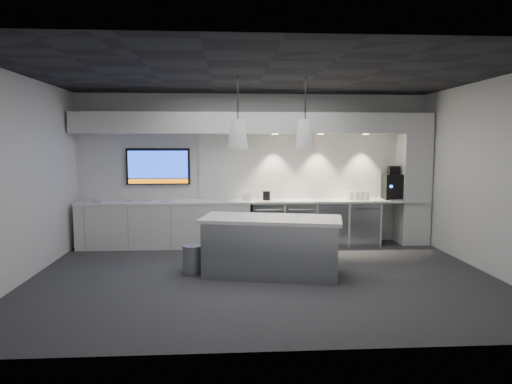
{
  "coord_description": "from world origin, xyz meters",
  "views": [
    {
      "loc": [
        -0.54,
        -6.71,
        2.0
      ],
      "look_at": [
        -0.04,
        1.1,
        1.18
      ],
      "focal_mm": 32.0,
      "sensor_mm": 36.0,
      "label": 1
    }
  ],
  "objects": [
    {
      "name": "wall_front",
      "position": [
        0.0,
        -2.5,
        1.5
      ],
      "size": [
        7.0,
        0.0,
        7.0
      ],
      "primitive_type": "plane",
      "rotation": [
        -1.57,
        0.0,
        0.0
      ],
      "color": "silver",
      "rests_on": "floor"
    },
    {
      "name": "wall_right",
      "position": [
        3.5,
        0.0,
        1.5
      ],
      "size": [
        0.0,
        7.0,
        7.0
      ],
      "primitive_type": "plane",
      "rotation": [
        1.57,
        0.0,
        -1.57
      ],
      "color": "silver",
      "rests_on": "floor"
    },
    {
      "name": "back_counter",
      "position": [
        0.0,
        2.17,
        0.88
      ],
      "size": [
        6.8,
        0.65,
        0.04
      ],
      "primitive_type": "cube",
      "color": "white",
      "rests_on": "left_base_cabinets"
    },
    {
      "name": "sign_black",
      "position": [
        0.24,
        2.17,
        0.99
      ],
      "size": [
        0.14,
        0.04,
        0.18
      ],
      "primitive_type": "cube",
      "rotation": [
        0.0,
        0.0,
        -0.17
      ],
      "color": "black",
      "rests_on": "back_counter"
    },
    {
      "name": "coffee_machine",
      "position": [
        2.79,
        2.2,
        1.17
      ],
      "size": [
        0.39,
        0.55,
        0.67
      ],
      "rotation": [
        0.0,
        0.0,
        -0.07
      ],
      "color": "black",
      "rests_on": "back_counter"
    },
    {
      "name": "bin",
      "position": [
        -1.08,
        0.25,
        0.22
      ],
      "size": [
        0.35,
        0.35,
        0.44
      ],
      "primitive_type": "cylinder",
      "rotation": [
        0.0,
        0.0,
        0.1
      ],
      "color": "gray",
      "rests_on": "floor"
    },
    {
      "name": "wall_left",
      "position": [
        -3.5,
        0.0,
        1.5
      ],
      "size": [
        0.0,
        7.0,
        7.0
      ],
      "primitive_type": "plane",
      "rotation": [
        1.57,
        0.0,
        1.57
      ],
      "color": "silver",
      "rests_on": "floor"
    },
    {
      "name": "tray_b",
      "position": [
        -2.4,
        2.17,
        0.91
      ],
      "size": [
        0.17,
        0.17,
        0.02
      ],
      "primitive_type": "cube",
      "rotation": [
        0.0,
        0.0,
        0.07
      ],
      "color": "#A9A9A9",
      "rests_on": "back_counter"
    },
    {
      "name": "fridge_unit_b",
      "position": [
        0.88,
        2.17,
        0.42
      ],
      "size": [
        0.6,
        0.61,
        0.85
      ],
      "primitive_type": "cube",
      "color": "gray",
      "rests_on": "floor"
    },
    {
      "name": "backsplash",
      "position": [
        1.2,
        2.48,
        1.55
      ],
      "size": [
        4.6,
        0.03,
        1.3
      ],
      "primitive_type": "cube",
      "color": "silver",
      "rests_on": "wall_back"
    },
    {
      "name": "floor",
      "position": [
        0.0,
        0.0,
        0.0
      ],
      "size": [
        7.0,
        7.0,
        0.0
      ],
      "primitive_type": "plane",
      "color": "#313133",
      "rests_on": "ground"
    },
    {
      "name": "wall_back",
      "position": [
        0.0,
        2.5,
        1.5
      ],
      "size": [
        7.0,
        0.0,
        7.0
      ],
      "primitive_type": "plane",
      "rotation": [
        1.57,
        0.0,
        0.0
      ],
      "color": "silver",
      "rests_on": "floor"
    },
    {
      "name": "ceiling",
      "position": [
        0.0,
        0.0,
        3.0
      ],
      "size": [
        7.0,
        7.0,
        0.0
      ],
      "primitive_type": "plane",
      "rotation": [
        3.14,
        0.0,
        0.0
      ],
      "color": "black",
      "rests_on": "wall_back"
    },
    {
      "name": "tray_d",
      "position": [
        -1.72,
        2.11,
        0.91
      ],
      "size": [
        0.19,
        0.19,
        0.02
      ],
      "primitive_type": "cube",
      "rotation": [
        0.0,
        0.0,
        -0.19
      ],
      "color": "#A9A9A9",
      "rests_on": "back_counter"
    },
    {
      "name": "left_base_cabinets",
      "position": [
        -1.75,
        2.17,
        0.43
      ],
      "size": [
        3.3,
        0.63,
        0.86
      ],
      "primitive_type": "cube",
      "color": "silver",
      "rests_on": "floor"
    },
    {
      "name": "column",
      "position": [
        3.2,
        2.2,
        1.3
      ],
      "size": [
        0.55,
        0.55,
        2.6
      ],
      "primitive_type": "cube",
      "color": "silver",
      "rests_on": "floor"
    },
    {
      "name": "pendant_left",
      "position": [
        -0.37,
        0.11,
        2.15
      ],
      "size": [
        0.3,
        0.3,
        1.13
      ],
      "color": "silver",
      "rests_on": "ceiling"
    },
    {
      "name": "cup_cluster",
      "position": [
        2.06,
        2.14,
        0.98
      ],
      "size": [
        0.41,
        0.19,
        0.16
      ],
      "primitive_type": null,
      "color": "white",
      "rests_on": "back_counter"
    },
    {
      "name": "fridge_unit_c",
      "position": [
        1.51,
        2.17,
        0.42
      ],
      "size": [
        0.6,
        0.61,
        0.85
      ],
      "primitive_type": "cube",
      "color": "gray",
      "rests_on": "floor"
    },
    {
      "name": "fridge_unit_a",
      "position": [
        0.25,
        2.17,
        0.42
      ],
      "size": [
        0.6,
        0.61,
        0.85
      ],
      "primitive_type": "cube",
      "color": "gray",
      "rests_on": "floor"
    },
    {
      "name": "tray_c",
      "position": [
        -2.08,
        2.17,
        0.91
      ],
      "size": [
        0.19,
        0.19,
        0.02
      ],
      "primitive_type": "cube",
      "rotation": [
        0.0,
        0.0,
        -0.23
      ],
      "color": "#A9A9A9",
      "rests_on": "back_counter"
    },
    {
      "name": "soffit",
      "position": [
        0.0,
        2.2,
        2.4
      ],
      "size": [
        6.9,
        0.6,
        0.4
      ],
      "primitive_type": "cube",
      "color": "silver",
      "rests_on": "wall_back"
    },
    {
      "name": "island",
      "position": [
        0.13,
        0.11,
        0.45
      ],
      "size": [
        2.25,
        1.35,
        0.89
      ],
      "rotation": [
        0.0,
        0.0,
        -0.22
      ],
      "color": "gray",
      "rests_on": "floor"
    },
    {
      "name": "fridge_unit_d",
      "position": [
        2.14,
        2.17,
        0.42
      ],
      "size": [
        0.6,
        0.61,
        0.85
      ],
      "primitive_type": "cube",
      "color": "gray",
      "rests_on": "floor"
    },
    {
      "name": "tray_a",
      "position": [
        -2.98,
        2.1,
        0.91
      ],
      "size": [
        0.19,
        0.19,
        0.02
      ],
      "primitive_type": "cube",
      "rotation": [
        0.0,
        0.0,
        -0.18
      ],
      "color": "#A9A9A9",
      "rests_on": "back_counter"
    },
    {
      "name": "pendant_right",
      "position": [
        0.63,
        0.11,
        2.15
      ],
      "size": [
        0.3,
        0.3,
        1.13
      ],
      "color": "silver",
      "rests_on": "ceiling"
    },
    {
      "name": "wall_tv",
      "position": [
        -1.9,
        2.45,
        1.56
      ],
      "size": [
        1.25,
        0.07,
        0.72
      ],
      "color": "black",
      "rests_on": "wall_back"
    },
    {
      "name": "sign_white",
      "position": [
        -0.15,
        2.14,
        0.97
      ],
      "size": [
        0.18,
        0.05,
        0.14
      ],
      "primitive_type": "cube",
      "rotation": [
        0.0,
        0.0,
        -0.17
      ],
      "color": "white",
      "rests_on": "back_counter"
    }
  ]
}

